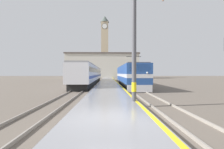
% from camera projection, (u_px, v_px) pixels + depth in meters
% --- Properties ---
extents(ground_plane, '(200.00, 200.00, 0.00)m').
position_uv_depth(ground_plane, '(108.00, 83.00, 37.15)').
color(ground_plane, '#60564C').
extents(platform, '(3.76, 140.00, 0.42)m').
position_uv_depth(platform, '(108.00, 84.00, 32.15)').
color(platform, gray).
rests_on(platform, ground).
extents(rail_track_near, '(2.83, 140.00, 0.16)m').
position_uv_depth(rail_track_near, '(127.00, 85.00, 32.23)').
color(rail_track_near, '#60564C').
rests_on(rail_track_near, ground).
extents(rail_track_far, '(2.83, 140.00, 0.16)m').
position_uv_depth(rail_track_far, '(88.00, 85.00, 32.06)').
color(rail_track_far, '#60564C').
rests_on(rail_track_far, ground).
extents(locomotive_train, '(2.92, 18.60, 4.48)m').
position_uv_depth(locomotive_train, '(129.00, 76.00, 28.27)').
color(locomotive_train, black).
rests_on(locomotive_train, ground).
extents(passenger_train, '(2.92, 34.12, 3.62)m').
position_uv_depth(passenger_train, '(91.00, 74.00, 36.76)').
color(passenger_train, black).
rests_on(passenger_train, ground).
extents(catenary_mast, '(2.15, 0.31, 7.63)m').
position_uv_depth(catenary_mast, '(135.00, 43.00, 11.11)').
color(catenary_mast, '#4C4C51').
rests_on(catenary_mast, platform).
extents(clock_tower, '(4.13, 4.13, 29.22)m').
position_uv_depth(clock_tower, '(105.00, 45.00, 82.41)').
color(clock_tower, tan).
rests_on(clock_tower, ground).
extents(station_building, '(30.55, 10.36, 10.56)m').
position_uv_depth(station_building, '(102.00, 66.00, 74.48)').
color(station_building, beige).
rests_on(station_building, ground).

